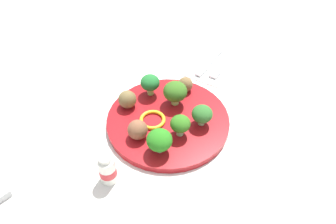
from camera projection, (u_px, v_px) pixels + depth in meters
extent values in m
plane|color=silver|center=(168.00, 123.00, 0.75)|extent=(4.00, 4.00, 0.00)
cylinder|color=maroon|center=(168.00, 121.00, 0.74)|extent=(0.28, 0.28, 0.02)
cylinder|color=#93D07D|center=(160.00, 148.00, 0.67)|extent=(0.01, 0.01, 0.01)
ellipsoid|color=#25721A|center=(159.00, 140.00, 0.65)|extent=(0.05, 0.05, 0.04)
cylinder|color=#8FC483|center=(180.00, 131.00, 0.70)|extent=(0.02, 0.02, 0.02)
ellipsoid|color=#2F691B|center=(180.00, 124.00, 0.68)|extent=(0.04, 0.04, 0.03)
cylinder|color=#9BBF68|center=(175.00, 101.00, 0.77)|extent=(0.02, 0.02, 0.02)
ellipsoid|color=#33611C|center=(175.00, 91.00, 0.75)|extent=(0.06, 0.06, 0.04)
cylinder|color=#9BC882|center=(201.00, 121.00, 0.72)|extent=(0.01, 0.01, 0.01)
ellipsoid|color=#2D6227|center=(202.00, 114.00, 0.70)|extent=(0.05, 0.05, 0.04)
cylinder|color=#9CD067|center=(150.00, 91.00, 0.79)|extent=(0.02, 0.02, 0.02)
ellipsoid|color=#21682C|center=(150.00, 83.00, 0.77)|extent=(0.05, 0.05, 0.04)
sphere|color=brown|center=(138.00, 130.00, 0.68)|extent=(0.04, 0.04, 0.04)
sphere|color=brown|center=(127.00, 99.00, 0.75)|extent=(0.04, 0.04, 0.04)
sphere|color=brown|center=(185.00, 84.00, 0.79)|extent=(0.04, 0.04, 0.04)
torus|color=yellow|center=(153.00, 120.00, 0.73)|extent=(0.06, 0.06, 0.01)
cube|color=white|center=(216.00, 65.00, 0.90)|extent=(0.17, 0.12, 0.01)
cube|color=silver|center=(224.00, 63.00, 0.90)|extent=(0.09, 0.01, 0.01)
cube|color=silver|center=(215.00, 74.00, 0.87)|extent=(0.03, 0.02, 0.01)
cube|color=silver|center=(214.00, 57.00, 0.92)|extent=(0.09, 0.02, 0.01)
cube|color=silver|center=(202.00, 70.00, 0.88)|extent=(0.06, 0.02, 0.01)
cylinder|color=white|center=(107.00, 170.00, 0.62)|extent=(0.03, 0.03, 0.06)
cylinder|color=red|center=(108.00, 171.00, 0.62)|extent=(0.03, 0.03, 0.02)
cylinder|color=silver|center=(105.00, 159.00, 0.60)|extent=(0.02, 0.02, 0.01)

